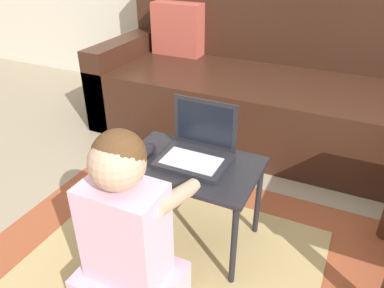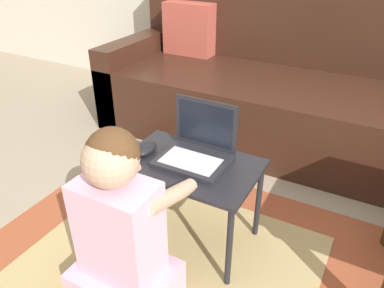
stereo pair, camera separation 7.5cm
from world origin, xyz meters
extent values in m
plane|color=gray|center=(0.00, 0.00, 0.00)|extent=(16.00, 16.00, 0.00)
cube|color=#9E4C2D|center=(0.03, -0.08, 0.00)|extent=(1.60, 1.37, 0.01)
cube|color=tan|center=(0.03, -0.08, 0.01)|extent=(1.15, 0.99, 0.00)
cube|color=#381E14|center=(0.07, 1.22, 0.21)|extent=(2.25, 0.90, 0.42)
cube|color=#381E14|center=(0.07, 1.57, 0.67)|extent=(2.25, 0.20, 0.49)
cube|color=#381E14|center=(-0.98, 1.22, 0.28)|extent=(0.16, 0.90, 0.55)
cube|color=#B24C3D|center=(-0.68, 1.40, 0.60)|extent=(0.36, 0.14, 0.36)
cube|color=black|center=(0.03, 0.12, 0.39)|extent=(0.55, 0.36, 0.02)
cylinder|color=black|center=(-0.22, -0.04, 0.19)|extent=(0.02, 0.02, 0.38)
cylinder|color=black|center=(0.29, -0.04, 0.19)|extent=(0.02, 0.02, 0.38)
cylinder|color=black|center=(-0.22, 0.28, 0.19)|extent=(0.02, 0.02, 0.38)
cylinder|color=black|center=(0.29, 0.28, 0.19)|extent=(0.02, 0.02, 0.38)
cube|color=#232328|center=(0.04, 0.13, 0.41)|extent=(0.28, 0.22, 0.02)
cube|color=silver|center=(0.04, 0.11, 0.42)|extent=(0.23, 0.13, 0.00)
cube|color=#232328|center=(0.04, 0.24, 0.52)|extent=(0.28, 0.01, 0.21)
cube|color=black|center=(0.04, 0.24, 0.52)|extent=(0.24, 0.00, 0.17)
ellipsoid|color=black|center=(-0.16, 0.10, 0.42)|extent=(0.07, 0.12, 0.04)
cube|color=#E5B2CC|center=(-0.02, -0.27, 0.08)|extent=(0.35, 0.27, 0.16)
cube|color=#E5B2CC|center=(-0.02, -0.27, 0.34)|extent=(0.27, 0.17, 0.37)
sphere|color=tan|center=(-0.02, -0.27, 0.61)|extent=(0.18, 0.18, 0.18)
sphere|color=brown|center=(-0.02, -0.26, 0.63)|extent=(0.17, 0.17, 0.17)
cylinder|color=tan|center=(-0.14, -0.14, 0.44)|extent=(0.06, 0.28, 0.14)
cylinder|color=tan|center=(0.11, -0.14, 0.44)|extent=(0.06, 0.28, 0.14)
camera|label=1|loc=(0.58, -1.02, 1.21)|focal=35.00mm
camera|label=2|loc=(0.65, -0.98, 1.21)|focal=35.00mm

